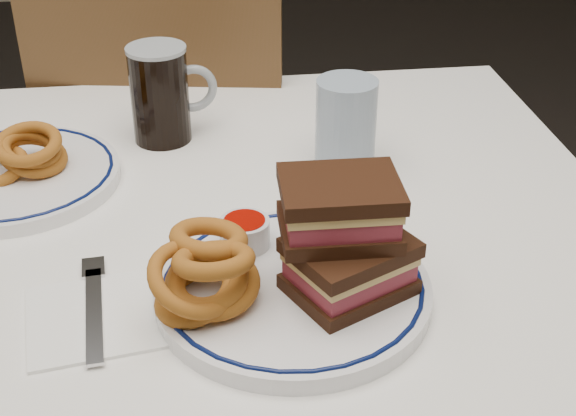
{
  "coord_description": "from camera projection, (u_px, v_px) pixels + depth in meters",
  "views": [
    {
      "loc": [
        0.1,
        -0.87,
        1.28
      ],
      "look_at": [
        0.19,
        -0.15,
        0.84
      ],
      "focal_mm": 50.0,
      "sensor_mm": 36.0,
      "label": 1
    }
  ],
  "objects": [
    {
      "name": "dining_table",
      "position": [
        128.0,
        283.0,
        1.05
      ],
      "size": [
        1.27,
        0.87,
        0.75
      ],
      "color": "white",
      "rests_on": "floor"
    },
    {
      "name": "chair_far",
      "position": [
        176.0,
        172.0,
        1.59
      ],
      "size": [
        0.5,
        0.5,
        0.94
      ],
      "color": "#473216",
      "rests_on": "floor"
    },
    {
      "name": "main_plate",
      "position": [
        293.0,
        289.0,
        0.85
      ],
      "size": [
        0.29,
        0.29,
        0.02
      ],
      "color": "white",
      "rests_on": "dining_table"
    },
    {
      "name": "reuben_sandwich",
      "position": [
        345.0,
        237.0,
        0.81
      ],
      "size": [
        0.15,
        0.14,
        0.12
      ],
      "color": "black",
      "rests_on": "main_plate"
    },
    {
      "name": "onion_rings_main",
      "position": [
        205.0,
        274.0,
        0.8
      ],
      "size": [
        0.12,
        0.14,
        0.09
      ],
      "color": "brown",
      "rests_on": "main_plate"
    },
    {
      "name": "ketchup_ramekin",
      "position": [
        245.0,
        231.0,
        0.9
      ],
      "size": [
        0.06,
        0.06,
        0.03
      ],
      "color": "white",
      "rests_on": "main_plate"
    },
    {
      "name": "beer_mug",
      "position": [
        162.0,
        93.0,
        1.14
      ],
      "size": [
        0.13,
        0.08,
        0.14
      ],
      "color": "black",
      "rests_on": "dining_table"
    },
    {
      "name": "water_glass",
      "position": [
        346.0,
        126.0,
        1.07
      ],
      "size": [
        0.08,
        0.08,
        0.13
      ],
      "primitive_type": "cylinder",
      "color": "#91A4BB",
      "rests_on": "dining_table"
    },
    {
      "name": "far_plate",
      "position": [
        14.0,
        176.0,
        1.06
      ],
      "size": [
        0.28,
        0.28,
        0.02
      ],
      "color": "white",
      "rests_on": "dining_table"
    },
    {
      "name": "onion_rings_far",
      "position": [
        24.0,
        153.0,
        1.05
      ],
      "size": [
        0.13,
        0.1,
        0.08
      ],
      "color": "brown",
      "rests_on": "far_plate"
    },
    {
      "name": "napkin_fork",
      "position": [
        94.0,
        315.0,
        0.83
      ],
      "size": [
        0.15,
        0.18,
        0.01
      ],
      "color": "white",
      "rests_on": "dining_table"
    }
  ]
}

